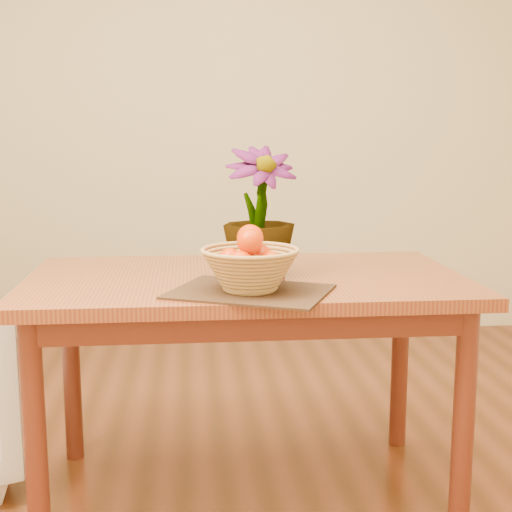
{
  "coord_description": "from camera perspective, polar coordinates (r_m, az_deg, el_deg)",
  "views": [
    {
      "loc": [
        -0.18,
        -1.95,
        1.2
      ],
      "look_at": [
        0.01,
        0.06,
        0.85
      ],
      "focal_mm": 50.0,
      "sensor_mm": 36.0,
      "label": 1
    }
  ],
  "objects": [
    {
      "name": "wall_back",
      "position": [
        4.2,
        -3.06,
        11.82
      ],
      "size": [
        4.0,
        0.02,
        2.7
      ],
      "primitive_type": "cube",
      "color": "beige",
      "rests_on": "floor"
    },
    {
      "name": "orange_pile",
      "position": [
        2.03,
        -0.48,
        0.11
      ],
      "size": [
        0.18,
        0.19,
        0.14
      ],
      "rotation": [
        0.0,
        0.0,
        0.43
      ],
      "color": "#D03603",
      "rests_on": "wicker_basket"
    },
    {
      "name": "placemat",
      "position": [
        2.05,
        -0.47,
        -2.86
      ],
      "size": [
        0.53,
        0.48,
        0.01
      ],
      "primitive_type": "cube",
      "rotation": [
        0.0,
        0.0,
        -0.42
      ],
      "color": "#3A2215",
      "rests_on": "table"
    },
    {
      "name": "table",
      "position": [
        2.32,
        -0.81,
        -3.68
      ],
      "size": [
        1.4,
        0.8,
        0.75
      ],
      "color": "brown",
      "rests_on": "floor"
    },
    {
      "name": "wicker_basket",
      "position": [
        2.04,
        -0.48,
        -1.21
      ],
      "size": [
        0.28,
        0.28,
        0.12
      ],
      "color": "tan",
      "rests_on": "placemat"
    },
    {
      "name": "potted_plant",
      "position": [
        2.26,
        0.25,
        3.57
      ],
      "size": [
        0.27,
        0.27,
        0.41
      ],
      "primitive_type": "imported",
      "rotation": [
        0.0,
        0.0,
        0.21
      ],
      "color": "#194A15",
      "rests_on": "table"
    }
  ]
}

